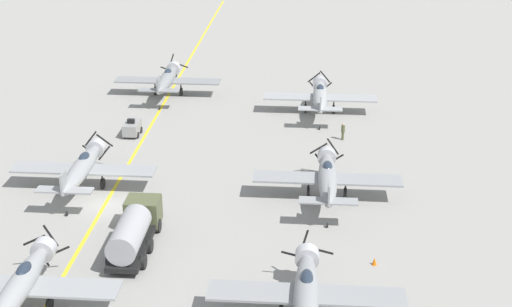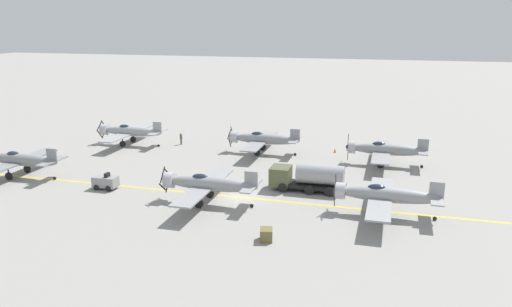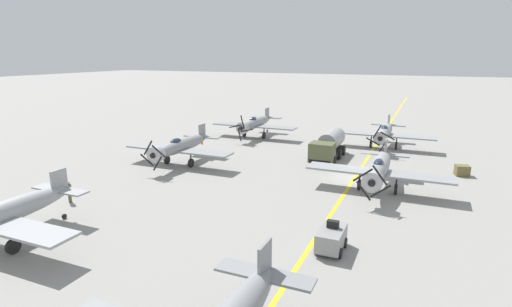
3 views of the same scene
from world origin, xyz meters
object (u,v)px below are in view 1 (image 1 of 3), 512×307
object	(u,v)px
airplane_far_right	(320,96)
airplane_mid_right	(327,177)
traffic_cone	(374,261)
tow_tractor	(132,128)
airplane_mid_center	(82,168)
airplane_near_center	(20,285)
fuel_tanker	(134,229)
airplane_near_right	(306,293)
ground_crew_walking	(343,131)
airplane_far_center	(167,79)

from	to	relation	value
airplane_far_right	airplane_mid_right	bearing A→B (deg)	-90.87
airplane_mid_right	traffic_cone	bearing A→B (deg)	-73.27
airplane_mid_right	tow_tractor	distance (m)	22.75
airplane_mid_center	traffic_cone	world-z (taller)	airplane_mid_center
airplane_far_right	airplane_near_center	bearing A→B (deg)	-118.88
airplane_near_center	fuel_tanker	size ratio (longest dim) A/B	1.50
airplane_mid_center	airplane_mid_right	xyz separation A→B (m)	(20.19, -0.25, 0.00)
airplane_far_right	fuel_tanker	bearing A→B (deg)	-117.20
airplane_near_right	fuel_tanker	size ratio (longest dim) A/B	1.50
ground_crew_walking	airplane_mid_center	bearing A→B (deg)	-150.15
airplane_mid_center	ground_crew_walking	distance (m)	25.30
airplane_mid_right	airplane_far_center	bearing A→B (deg)	124.50
airplane_far_center	airplane_mid_right	distance (m)	30.21
airplane_mid_right	tow_tractor	xyz separation A→B (m)	(-19.01, 12.45, -1.22)
airplane_near_right	airplane_mid_center	size ratio (longest dim) A/B	1.00
airplane_near_right	tow_tractor	size ratio (longest dim) A/B	4.62
airplane_near_right	traffic_cone	size ratio (longest dim) A/B	21.82
airplane_mid_center	airplane_mid_right	bearing A→B (deg)	2.62
tow_tractor	airplane_far_right	bearing A→B (deg)	22.04
airplane_near_right	ground_crew_walking	xyz separation A→B (m)	(3.23, 29.04, -1.07)
airplane_near_center	airplane_mid_right	xyz separation A→B (m)	(18.82, 16.68, 0.00)
airplane_near_center	fuel_tanker	distance (m)	9.53
tow_tractor	traffic_cone	bearing A→B (deg)	-44.78
airplane_near_center	tow_tractor	world-z (taller)	airplane_near_center
fuel_tanker	traffic_cone	world-z (taller)	fuel_tanker
airplane_near_center	tow_tractor	size ratio (longest dim) A/B	4.62
fuel_tanker	tow_tractor	world-z (taller)	fuel_tanker
airplane_far_right	airplane_far_center	distance (m)	17.86
traffic_cone	airplane_near_center	bearing A→B (deg)	-161.98
airplane_mid_right	fuel_tanker	xyz separation A→B (m)	(-13.76, -8.62, -0.50)
ground_crew_walking	traffic_cone	bearing A→B (deg)	-86.38
airplane_mid_center	tow_tractor	size ratio (longest dim) A/B	4.62
airplane_far_center	tow_tractor	bearing A→B (deg)	-96.32
airplane_far_right	fuel_tanker	world-z (taller)	airplane_far_right
airplane_mid_center	ground_crew_walking	xyz separation A→B (m)	(21.92, 12.58, -1.07)
tow_tractor	airplane_near_right	bearing A→B (deg)	-58.58
airplane_far_center	tow_tractor	distance (m)	12.10
airplane_mid_center	airplane_near_center	bearing A→B (deg)	-82.06
airplane_far_right	airplane_mid_right	xyz separation A→B (m)	(0.50, -19.94, 0.00)
airplane_mid_center	tow_tractor	xyz separation A→B (m)	(1.18, 12.20, -1.22)
airplane_mid_right	fuel_tanker	world-z (taller)	airplane_mid_right
airplane_far_center	fuel_tanker	size ratio (longest dim) A/B	1.50
airplane_mid_center	traffic_cone	distance (m)	25.36
airplane_near_right	airplane_mid_center	bearing A→B (deg)	148.30
airplane_far_right	tow_tractor	distance (m)	20.00
airplane_mid_center	fuel_tanker	size ratio (longest dim) A/B	1.50
airplane_far_center	ground_crew_walking	bearing A→B (deg)	-31.20
airplane_near_center	airplane_far_center	size ratio (longest dim) A/B	1.00
airplane_near_right	airplane_far_center	distance (m)	43.78
airplane_near_center	airplane_mid_right	bearing A→B (deg)	35.19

